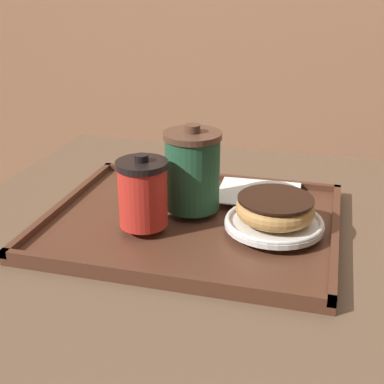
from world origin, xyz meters
name	(u,v)px	position (x,y,z in m)	size (l,w,h in m)	color
cafe_table	(209,315)	(0.00, 0.00, 0.57)	(0.90, 0.85, 0.76)	brown
serving_tray	(192,223)	(-0.03, -0.01, 0.76)	(0.48, 0.40, 0.02)	#512D1E
napkin_paper	(259,193)	(0.07, 0.10, 0.78)	(0.15, 0.13, 0.00)	white
coffee_cup_front	(143,193)	(-0.09, -0.07, 0.84)	(0.08, 0.08, 0.12)	red
coffee_cup_rear	(192,170)	(-0.04, 0.01, 0.85)	(0.10, 0.10, 0.15)	#235638
plate_with_chocolate_donut	(274,222)	(0.11, -0.02, 0.79)	(0.16, 0.16, 0.01)	white
donut_chocolate_glazed	(275,208)	(0.11, -0.02, 0.81)	(0.13, 0.13, 0.04)	tan
spoon	(145,173)	(-0.17, 0.14, 0.79)	(0.10, 0.14, 0.01)	silver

